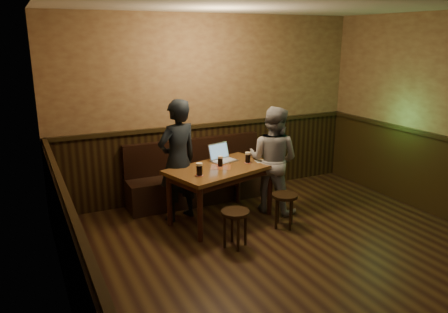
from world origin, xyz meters
TOP-DOWN VIEW (x-y plane):
  - room at (0.00, 0.22)m, footprint 5.04×6.04m
  - bench at (-0.34, 2.75)m, footprint 2.20×0.50m
  - pub_table at (-0.34, 1.92)m, footprint 1.60×1.18m
  - stool_left at (-0.54, 1.12)m, footprint 0.40×0.40m
  - stool_right at (0.31, 1.34)m, footprint 0.38×0.38m
  - pint_left at (-0.75, 1.70)m, footprint 0.11×0.11m
  - pint_mid at (-0.34, 1.94)m, footprint 0.09×0.09m
  - pint_right at (0.08, 1.94)m, footprint 0.10×0.10m
  - laptop at (-0.21, 2.19)m, footprint 0.41×0.36m
  - menu at (0.32, 1.91)m, footprint 0.25×0.19m
  - person_suit at (-0.85, 2.22)m, footprint 0.70×0.56m
  - person_grey at (0.47, 1.90)m, footprint 0.91×0.94m

SIDE VIEW (x-z plane):
  - bench at x=-0.34m, z-range -0.16..0.79m
  - stool_right at x=0.31m, z-range 0.14..0.60m
  - stool_left at x=-0.54m, z-range 0.14..0.60m
  - pub_table at x=-0.34m, z-range 0.28..1.05m
  - person_grey at x=0.47m, z-range 0.00..1.53m
  - menu at x=0.32m, z-range 0.77..0.77m
  - laptop at x=-0.21m, z-range 0.71..0.95m
  - pint_mid at x=-0.34m, z-range 0.77..0.91m
  - person_suit at x=-0.85m, z-range 0.00..1.68m
  - pint_right at x=0.08m, z-range 0.77..0.92m
  - pint_left at x=-0.75m, z-range 0.77..0.93m
  - room at x=0.00m, z-range -0.22..2.62m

